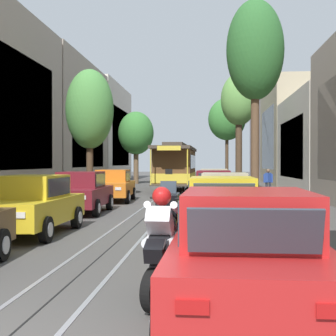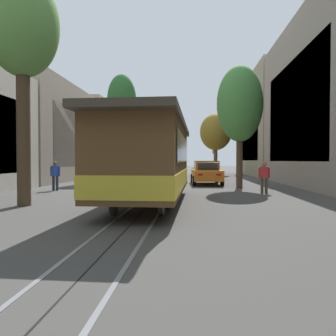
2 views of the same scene
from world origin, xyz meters
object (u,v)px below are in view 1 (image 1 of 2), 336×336
at_px(parked_car_beige_mid_right, 224,196).
at_px(street_tree_kerb_right_mid, 239,102).
at_px(street_tree_kerb_right_second, 255,52).
at_px(motorcycle_with_rider, 163,239).
at_px(parked_car_maroon_mid_left, 81,192).
at_px(street_tree_kerb_right_fourth, 227,120).
at_px(parked_car_red_near_right, 247,254).
at_px(street_tree_kerb_left_mid, 136,134).
at_px(parked_car_maroon_fourth_right, 214,188).
at_px(parked_car_orange_fourth_left, 113,185).
at_px(parked_car_beige_fifth_right, 214,182).
at_px(pedestrian_on_left_pavement, 90,180).
at_px(cable_car_trolley, 176,167).
at_px(pedestrian_on_right_pavement, 268,181).
at_px(parked_car_yellow_second_right, 222,210).
at_px(parked_car_yellow_second_left, 31,204).
at_px(street_tree_kerb_left_second, 90,110).

distance_m(parked_car_beige_mid_right, street_tree_kerb_right_mid, 18.95).
bearing_deg(street_tree_kerb_right_second, parked_car_beige_mid_right, -111.29).
bearing_deg(motorcycle_with_rider, parked_car_maroon_mid_left, 109.63).
distance_m(parked_car_maroon_mid_left, parked_car_beige_mid_right, 5.68).
bearing_deg(street_tree_kerb_right_fourth, street_tree_kerb_right_second, -89.95).
distance_m(parked_car_red_near_right, motorcycle_with_rider, 1.28).
xyz_separation_m(street_tree_kerb_left_mid, street_tree_kerb_right_fourth, (8.47, 2.29, 1.44)).
bearing_deg(parked_car_maroon_fourth_right, street_tree_kerb_right_mid, 81.15).
bearing_deg(parked_car_maroon_mid_left, parked_car_orange_fourth_left, 88.60).
relative_size(parked_car_orange_fourth_left, motorcycle_with_rider, 2.33).
bearing_deg(street_tree_kerb_right_mid, parked_car_beige_fifth_right, -105.61).
bearing_deg(pedestrian_on_left_pavement, cable_car_trolley, 41.92).
xyz_separation_m(parked_car_maroon_fourth_right, pedestrian_on_right_pavement, (3.28, 6.77, 0.08)).
xyz_separation_m(parked_car_beige_fifth_right, street_tree_kerb_right_second, (1.53, -8.10, 5.61)).
bearing_deg(parked_car_beige_mid_right, parked_car_yellow_second_right, -92.76).
distance_m(parked_car_beige_fifth_right, street_tree_kerb_left_mid, 18.79).
relative_size(street_tree_kerb_left_mid, motorcycle_with_rider, 3.53).
bearing_deg(street_tree_kerb_right_fourth, street_tree_kerb_right_mid, -88.60).
bearing_deg(pedestrian_on_right_pavement, parked_car_red_near_right, -97.63).
distance_m(parked_car_orange_fourth_left, pedestrian_on_right_pavement, 9.63).
bearing_deg(parked_car_beige_fifth_right, parked_car_orange_fourth_left, -141.27).
relative_size(parked_car_yellow_second_left, parked_car_maroon_fourth_right, 1.00).
distance_m(parked_car_beige_mid_right, parked_car_beige_fifth_right, 11.58).
xyz_separation_m(parked_car_yellow_second_right, pedestrian_on_right_pavement, (3.23, 17.42, 0.08)).
xyz_separation_m(parked_car_yellow_second_left, parked_car_beige_mid_right, (5.30, 3.90, 0.00)).
bearing_deg(parked_car_maroon_mid_left, parked_car_yellow_second_right, -52.42).
distance_m(street_tree_kerb_right_fourth, pedestrian_on_left_pavement, 20.60).
xyz_separation_m(parked_car_orange_fourth_left, street_tree_kerb_left_mid, (-1.88, 21.11, 3.85)).
bearing_deg(pedestrian_on_left_pavement, parked_car_maroon_fourth_right, -44.99).
xyz_separation_m(parked_car_yellow_second_left, parked_car_beige_fifth_right, (5.13, 15.47, 0.00)).
relative_size(street_tree_kerb_right_fourth, motorcycle_with_rider, 4.30).
bearing_deg(motorcycle_with_rider, street_tree_kerb_right_fourth, 86.46).
bearing_deg(parked_car_yellow_second_right, cable_car_trolley, 96.37).
distance_m(parked_car_yellow_second_right, pedestrian_on_left_pavement, 19.68).
relative_size(parked_car_yellow_second_right, pedestrian_on_right_pavement, 2.78).
bearing_deg(parked_car_yellow_second_right, street_tree_kerb_right_fourth, 87.50).
xyz_separation_m(parked_car_yellow_second_right, street_tree_kerb_right_mid, (1.88, 23.06, 5.39)).
bearing_deg(street_tree_kerb_right_fourth, parked_car_beige_mid_right, -92.46).
height_order(parked_car_beige_mid_right, parked_car_beige_fifth_right, same).
distance_m(parked_car_maroon_mid_left, parked_car_yellow_second_right, 8.48).
xyz_separation_m(parked_car_yellow_second_right, pedestrian_on_left_pavement, (-7.57, 18.17, 0.07)).
bearing_deg(street_tree_kerb_left_mid, parked_car_beige_fifth_right, -67.74).
bearing_deg(parked_car_beige_fifth_right, motorcycle_with_rider, -92.72).
bearing_deg(cable_car_trolley, parked_car_yellow_second_left, -96.67).
xyz_separation_m(parked_car_beige_fifth_right, street_tree_kerb_right_fourth, (1.51, 19.32, 5.29)).
bearing_deg(parked_car_beige_mid_right, street_tree_kerb_left_second, 124.95).
distance_m(parked_car_beige_mid_right, cable_car_trolley, 17.95).
height_order(parked_car_maroon_mid_left, street_tree_kerb_right_second, street_tree_kerb_right_second).
bearing_deg(pedestrian_on_right_pavement, parked_car_yellow_second_right, -100.50).
distance_m(street_tree_kerb_left_mid, motorcycle_with_rider, 39.28).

